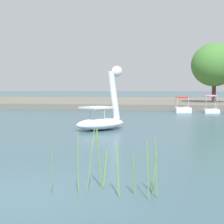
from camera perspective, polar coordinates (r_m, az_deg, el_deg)
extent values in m
plane|color=#385966|center=(7.67, -13.75, -12.87)|extent=(459.60, 459.60, 0.00)
cube|color=#6B665B|center=(48.37, 5.79, 1.61)|extent=(158.75, 27.62, 0.55)
ellipsoid|color=white|center=(18.71, -1.85, -1.90)|extent=(3.08, 3.34, 0.61)
cylinder|color=white|center=(19.26, 0.28, 2.69)|extent=(0.77, 0.85, 2.62)
sphere|color=white|center=(19.44, 0.77, 6.52)|extent=(0.83, 0.83, 0.59)
cone|color=yellow|center=(19.60, 1.27, 6.50)|extent=(0.54, 0.57, 0.33)
cube|color=white|center=(18.48, -2.41, 0.73)|extent=(1.90, 1.93, 0.08)
cylinder|color=silver|center=(18.07, -1.22, -0.24)|extent=(0.04, 0.04, 0.56)
cylinder|color=silver|center=(18.93, -3.55, -0.05)|extent=(0.04, 0.04, 0.56)
cube|color=white|center=(32.94, 11.12, 0.39)|extent=(1.66, 2.45, 0.44)
ellipsoid|color=red|center=(32.89, 11.14, 2.37)|extent=(1.39, 1.23, 0.20)
cylinder|color=#B7B7BF|center=(33.24, 10.15, 1.60)|extent=(0.04, 0.04, 0.92)
cylinder|color=#B7B7BF|center=(33.42, 11.85, 1.59)|extent=(0.04, 0.04, 0.92)
cylinder|color=#B7B7BF|center=(32.40, 10.39, 1.54)|extent=(0.04, 0.04, 0.92)
cylinder|color=#B7B7BF|center=(32.58, 12.13, 1.53)|extent=(0.04, 0.04, 0.92)
cube|color=white|center=(32.66, 15.51, 0.20)|extent=(1.35, 2.13, 0.33)
ellipsoid|color=pink|center=(32.61, 15.55, 2.50)|extent=(1.22, 1.11, 0.20)
cylinder|color=#B7B7BF|center=(32.97, 14.61, 1.53)|extent=(0.04, 0.04, 1.15)
cylinder|color=#B7B7BF|center=(33.12, 16.21, 1.51)|extent=(0.04, 0.04, 1.15)
cylinder|color=#B7B7BF|center=(32.14, 14.83, 1.47)|extent=(0.04, 0.04, 1.15)
cylinder|color=#B7B7BF|center=(32.29, 16.47, 1.45)|extent=(0.04, 0.04, 1.15)
cylinder|color=#423323|center=(41.74, 16.00, 3.75)|extent=(0.44, 0.44, 3.28)
ellipsoid|color=#427A33|center=(41.82, 16.06, 7.27)|extent=(7.28, 7.31, 4.81)
cylinder|color=#669942|center=(7.43, 3.51, -10.04)|extent=(0.04, 0.12, 0.82)
cylinder|color=#669942|center=(7.50, -3.43, -7.79)|extent=(0.14, 0.20, 1.34)
cylinder|color=#669942|center=(7.50, 6.81, -9.71)|extent=(0.10, 0.08, 0.87)
cylinder|color=#669942|center=(7.73, 6.10, -9.25)|extent=(0.08, 0.12, 0.88)
cylinder|color=#669942|center=(7.10, 5.76, -9.21)|extent=(0.07, 0.17, 1.17)
cylinder|color=#669942|center=(7.34, -5.42, -8.28)|extent=(0.05, 0.10, 1.30)
cylinder|color=#669942|center=(7.30, 0.96, -9.32)|extent=(0.09, 0.15, 1.05)
cylinder|color=#669942|center=(7.47, -9.71, -9.48)|extent=(0.07, 0.06, 0.95)
cylinder|color=#669942|center=(7.91, -2.08, -7.39)|extent=(0.12, 0.11, 1.30)
cylinder|color=#669942|center=(7.21, 7.08, -8.91)|extent=(0.06, 0.02, 1.21)
cylinder|color=#669942|center=(7.97, -1.06, -9.02)|extent=(0.11, 0.13, 0.83)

